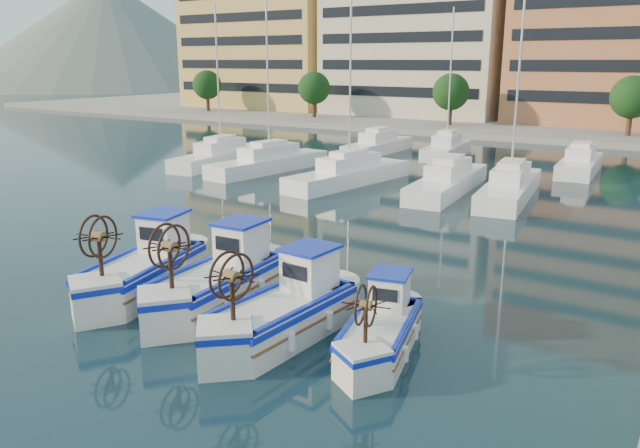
{
  "coord_description": "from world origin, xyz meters",
  "views": [
    {
      "loc": [
        12.06,
        -12.52,
        7.6
      ],
      "look_at": [
        -0.58,
        6.81,
        1.5
      ],
      "focal_mm": 35.0,
      "sensor_mm": 36.0,
      "label": 1
    }
  ],
  "objects_px": {
    "fishing_boat_b": "(220,279)",
    "fishing_boat_c": "(286,309)",
    "fishing_boat_a": "(146,267)",
    "fishing_boat_d": "(381,327)"
  },
  "relations": [
    {
      "from": "fishing_boat_b",
      "to": "fishing_boat_c",
      "type": "bearing_deg",
      "value": -17.84
    },
    {
      "from": "fishing_boat_a",
      "to": "fishing_boat_b",
      "type": "xyz_separation_m",
      "value": [
        2.91,
        0.46,
        0.01
      ]
    },
    {
      "from": "fishing_boat_a",
      "to": "fishing_boat_b",
      "type": "distance_m",
      "value": 2.95
    },
    {
      "from": "fishing_boat_b",
      "to": "fishing_boat_d",
      "type": "bearing_deg",
      "value": -5.02
    },
    {
      "from": "fishing_boat_a",
      "to": "fishing_boat_d",
      "type": "height_order",
      "value": "fishing_boat_a"
    },
    {
      "from": "fishing_boat_c",
      "to": "fishing_boat_d",
      "type": "distance_m",
      "value": 2.76
    },
    {
      "from": "fishing_boat_c",
      "to": "fishing_boat_d",
      "type": "bearing_deg",
      "value": 17.61
    },
    {
      "from": "fishing_boat_a",
      "to": "fishing_boat_d",
      "type": "distance_m",
      "value": 8.72
    },
    {
      "from": "fishing_boat_b",
      "to": "fishing_boat_c",
      "type": "distance_m",
      "value": 3.21
    },
    {
      "from": "fishing_boat_a",
      "to": "fishing_boat_b",
      "type": "height_order",
      "value": "fishing_boat_b"
    }
  ]
}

